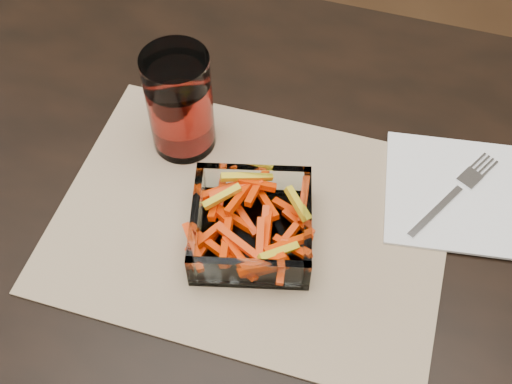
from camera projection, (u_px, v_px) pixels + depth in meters
dining_table at (249, 280)px, 0.81m from camera, size 1.60×0.90×0.75m
placemat at (251, 222)px, 0.75m from camera, size 0.45×0.34×0.00m
glass_bowl at (251, 227)px, 0.72m from camera, size 0.16×0.16×0.05m
tumbler at (180, 106)px, 0.77m from camera, size 0.08×0.08×0.14m
napkin at (456, 193)px, 0.77m from camera, size 0.19×0.19×0.00m
fork at (455, 192)px, 0.77m from camera, size 0.09×0.15×0.00m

